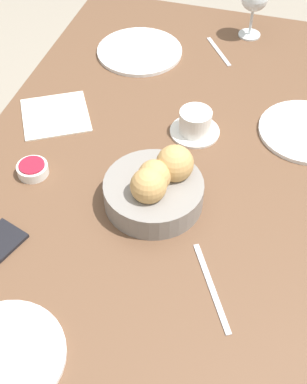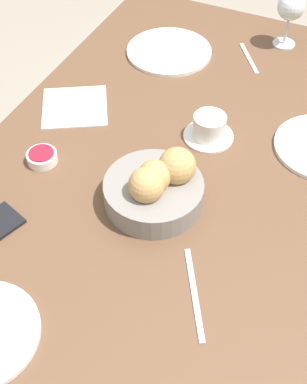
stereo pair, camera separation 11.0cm
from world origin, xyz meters
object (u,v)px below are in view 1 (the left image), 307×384
bread_basket (156,187)px  coffee_cup (195,124)px  jam_bowl_berry (33,169)px  knife_silver (211,287)px  plate_near_left (140,51)px  spoon_coffee (219,51)px  plate_far_center (307,131)px  napkin (55,115)px  plate_near_right (3,357)px

bread_basket → coffee_cup: 0.24m
jam_bowl_berry → knife_silver: 0.47m
plate_near_left → spoon_coffee: bearing=107.5°
plate_near_left → plate_far_center: (0.21, 0.48, 0.00)m
plate_far_center → bread_basket: bearing=-42.5°
bread_basket → napkin: 0.38m
coffee_cup → napkin: bearing=-84.0°
spoon_coffee → jam_bowl_berry: bearing=-26.8°
napkin → plate_far_center: bearing=100.3°
plate_near_right → spoon_coffee: plate_near_right is taller
plate_near_left → coffee_cup: coffee_cup is taller
knife_silver → plate_near_right: bearing=-52.6°
bread_basket → plate_near_right: (0.41, -0.15, -0.04)m
knife_silver → spoon_coffee: 0.78m
knife_silver → plate_near_left: bearing=-153.0°
jam_bowl_berry → napkin: jam_bowl_berry is taller
bread_basket → napkin: bread_basket is taller
plate_far_center → spoon_coffee: (-0.28, -0.27, -0.00)m
plate_near_left → plate_near_right: bearing=3.2°
plate_near_right → spoon_coffee: (-1.00, 0.16, -0.00)m
jam_bowl_berry → napkin: bearing=-170.6°
plate_near_right → plate_far_center: bearing=149.0°
plate_far_center → spoon_coffee: size_ratio=1.77×
jam_bowl_berry → spoon_coffee: (-0.59, 0.30, -0.01)m
plate_far_center → knife_silver: plate_far_center is taller
bread_basket → plate_far_center: 0.42m
plate_near_right → coffee_cup: bearing=164.9°
plate_near_left → plate_far_center: same height
knife_silver → coffee_cup: bearing=-162.6°
knife_silver → plate_far_center: bearing=165.3°
jam_bowl_berry → spoon_coffee: jam_bowl_berry is taller
coffee_cup → plate_far_center: bearing=105.9°
bread_basket → spoon_coffee: 0.59m
knife_silver → napkin: napkin is taller
plate_far_center → napkin: (0.11, -0.60, -0.00)m
plate_near_right → coffee_cup: coffee_cup is taller
plate_near_left → coffee_cup: bearing=38.3°
bread_basket → plate_far_center: bread_basket is taller
jam_bowl_berry → knife_silver: jam_bowl_berry is taller
plate_near_left → plate_far_center: size_ratio=1.05×
plate_near_right → coffee_cup: size_ratio=1.78×
plate_far_center → napkin: 0.61m
plate_near_right → napkin: bearing=-164.4°
jam_bowl_berry → knife_silver: size_ratio=0.39×
spoon_coffee → napkin: size_ratio=0.59×
coffee_cup → spoon_coffee: bearing=-177.7°
bread_basket → plate_near_right: bearing=-19.8°
spoon_coffee → plate_near_right: bearing=-9.1°
jam_bowl_berry → plate_near_left: bearing=170.9°
bread_basket → jam_bowl_berry: (-0.00, -0.28, -0.03)m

